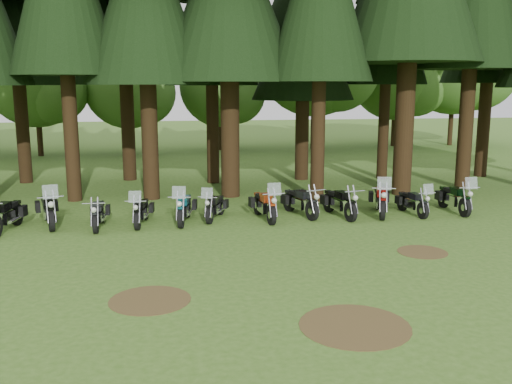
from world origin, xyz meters
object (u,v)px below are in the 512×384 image
motorcycle_0 (6,216)px  motorcycle_3 (141,212)px  motorcycle_5 (215,207)px  motorcycle_8 (339,203)px  motorcycle_2 (98,214)px  motorcycle_11 (454,199)px  motorcycle_1 (49,210)px  motorcycle_7 (300,203)px  motorcycle_9 (380,200)px  motorcycle_6 (264,206)px  motorcycle_10 (413,203)px  motorcycle_4 (184,209)px

motorcycle_0 → motorcycle_3: (4.24, 0.22, -0.06)m
motorcycle_5 → motorcycle_8: 4.41m
motorcycle_2 → motorcycle_11: (12.69, 0.34, 0.05)m
motorcycle_1 → motorcycle_3: motorcycle_1 is taller
motorcycle_7 → motorcycle_9: motorcycle_9 is taller
motorcycle_0 → motorcycle_1: motorcycle_1 is taller
motorcycle_1 → motorcycle_6: size_ratio=1.05×
motorcycle_1 → motorcycle_10: 12.68m
motorcycle_3 → motorcycle_11: 11.31m
motorcycle_0 → motorcycle_8: size_ratio=1.05×
motorcycle_3 → motorcycle_4: (1.44, 0.09, 0.04)m
motorcycle_4 → motorcycle_7: size_ratio=1.03×
motorcycle_0 → motorcycle_1: 1.32m
motorcycle_10 → motorcycle_5: bearing=170.4°
motorcycle_6 → motorcycle_7: 1.42m
motorcycle_6 → motorcycle_7: motorcycle_6 is taller
motorcycle_3 → motorcycle_9: 8.47m
motorcycle_1 → motorcycle_3: bearing=-22.4°
motorcycle_4 → motorcycle_9: size_ratio=0.93×
motorcycle_5 → motorcycle_9: size_ratio=0.81×
motorcycle_2 → motorcycle_4: bearing=5.8°
motorcycle_7 → motorcycle_9: 2.92m
motorcycle_9 → motorcycle_11: motorcycle_9 is taller
motorcycle_0 → motorcycle_9: motorcycle_9 is taller
motorcycle_4 → motorcycle_11: motorcycle_11 is taller
motorcycle_7 → motorcycle_11: motorcycle_11 is taller
motorcycle_7 → motorcycle_8: size_ratio=0.98×
motorcycle_1 → motorcycle_9: (11.52, -0.18, 0.00)m
motorcycle_0 → motorcycle_3: motorcycle_0 is taller
motorcycle_3 → motorcycle_4: size_ratio=0.92×
motorcycle_0 → motorcycle_10: motorcycle_0 is taller
motorcycle_10 → motorcycle_11: 1.69m
motorcycle_8 → motorcycle_1: bearing=167.7°
motorcycle_7 → motorcycle_9: bearing=-22.7°
motorcycle_0 → motorcycle_2: (2.86, 0.03, -0.07)m
motorcycle_9 → motorcycle_3: bearing=-162.7°
motorcycle_3 → motorcycle_10: bearing=7.8°
motorcycle_0 → motorcycle_6: (8.45, 0.30, -0.02)m
motorcycle_9 → motorcycle_10: (1.15, -0.18, -0.09)m
motorcycle_9 → motorcycle_4: bearing=-163.2°
motorcycle_11 → motorcycle_6: bearing=-179.0°
motorcycle_5 → motorcycle_10: (7.11, -0.39, 0.00)m
motorcycle_0 → motorcycle_8: 11.16m
motorcycle_4 → motorcycle_6: size_ratio=0.98×
motorcycle_0 → motorcycle_2: motorcycle_0 is taller
motorcycle_7 → motorcycle_11: (5.74, -0.32, 0.02)m
motorcycle_9 → motorcycle_11: 2.84m
motorcycle_2 → motorcycle_0: bearing=-179.1°
motorcycle_7 → motorcycle_10: size_ratio=1.09×
motorcycle_7 → motorcycle_10: 4.08m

